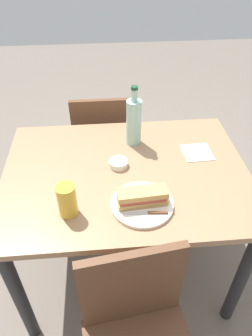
{
  "coord_description": "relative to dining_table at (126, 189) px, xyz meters",
  "views": [
    {
      "loc": [
        0.1,
        1.1,
        1.7
      ],
      "look_at": [
        0.0,
        0.0,
        0.77
      ],
      "focal_mm": 33.64,
      "sensor_mm": 36.0,
      "label": 1
    }
  ],
  "objects": [
    {
      "name": "ground_plane",
      "position": [
        0.0,
        0.0,
        -0.63
      ],
      "size": [
        8.0,
        8.0,
        0.0
      ],
      "primitive_type": "plane",
      "color": "#6B6056"
    },
    {
      "name": "dining_table",
      "position": [
        0.0,
        0.0,
        0.0
      ],
      "size": [
        1.14,
        0.84,
        0.75
      ],
      "color": "#997251",
      "rests_on": "ground"
    },
    {
      "name": "chair_far",
      "position": [
        0.01,
        0.62,
        -0.15
      ],
      "size": [
        0.45,
        0.45,
        0.85
      ],
      "color": "brown",
      "rests_on": "ground"
    },
    {
      "name": "chair_near",
      "position": [
        0.09,
        -0.62,
        -0.15
      ],
      "size": [
        0.4,
        0.4,
        0.85
      ],
      "color": "brown",
      "rests_on": "ground"
    },
    {
      "name": "plate_near",
      "position": [
        -0.05,
        0.22,
        0.12
      ],
      "size": [
        0.26,
        0.26,
        0.01
      ],
      "primitive_type": "cylinder",
      "color": "silver",
      "rests_on": "dining_table"
    },
    {
      "name": "baguette_sandwich_near",
      "position": [
        -0.05,
        0.22,
        0.16
      ],
      "size": [
        0.21,
        0.09,
        0.07
      ],
      "color": "tan",
      "rests_on": "plate_near"
    },
    {
      "name": "knife_near",
      "position": [
        -0.06,
        0.28,
        0.13
      ],
      "size": [
        0.18,
        0.03,
        0.01
      ],
      "color": "silver",
      "rests_on": "plate_near"
    },
    {
      "name": "water_bottle",
      "position": [
        -0.06,
        -0.23,
        0.24
      ],
      "size": [
        0.08,
        0.08,
        0.31
      ],
      "color": "#99C6B7",
      "rests_on": "dining_table"
    },
    {
      "name": "beer_glass",
      "position": [
        0.25,
        0.23,
        0.18
      ],
      "size": [
        0.08,
        0.08,
        0.14
      ],
      "primitive_type": "cylinder",
      "color": "gold",
      "rests_on": "dining_table"
    },
    {
      "name": "olive_bowl",
      "position": [
        0.03,
        -0.04,
        0.13
      ],
      "size": [
        0.09,
        0.09,
        0.03
      ],
      "primitive_type": "cylinder",
      "color": "silver",
      "rests_on": "dining_table"
    },
    {
      "name": "paper_napkin",
      "position": [
        -0.37,
        -0.11,
        0.12
      ],
      "size": [
        0.15,
        0.15,
        0.0
      ],
      "primitive_type": "cube",
      "rotation": [
        0.0,
        0.0,
        0.04
      ],
      "color": "white",
      "rests_on": "dining_table"
    }
  ]
}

